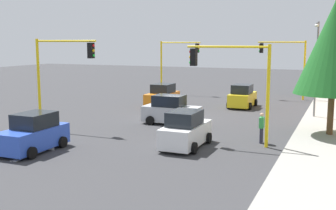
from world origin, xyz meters
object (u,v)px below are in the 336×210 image
object	(u,v)px
street_lamp_curbside	(316,59)
car_white	(186,130)
car_blue	(33,134)
car_yellow	(242,97)
traffic_signal_far_right	(177,57)
pedestrian_crossing	(262,127)
car_orange	(162,96)
tree_roadside_far	(330,45)
traffic_signal_far_left	(285,58)
traffic_signal_near_right	(60,65)
tree_roadside_near	(334,47)
car_silver	(171,111)
traffic_signal_near_left	(234,74)

from	to	relation	value
street_lamp_curbside	car_white	bearing A→B (deg)	-26.87
car_blue	car_yellow	bearing A→B (deg)	160.77
traffic_signal_far_right	pedestrian_crossing	distance (m)	23.22
car_white	pedestrian_crossing	size ratio (longest dim) A/B	2.30
street_lamp_curbside	car_orange	world-z (taller)	street_lamp_curbside
tree_roadside_far	car_yellow	size ratio (longest dim) A/B	2.13
traffic_signal_far_left	tree_roadside_far	distance (m)	5.65
traffic_signal_near_right	car_yellow	xyz separation A→B (m)	(-13.19, 8.84, -3.18)
tree_roadside_near	tree_roadside_far	xyz separation A→B (m)	(-20.00, -1.00, -0.07)
street_lamp_curbside	tree_roadside_far	distance (m)	14.42
car_white	car_orange	size ratio (longest dim) A/B	1.02
traffic_signal_far_left	car_silver	bearing A→B (deg)	-18.54
traffic_signal_near_left	traffic_signal_near_right	distance (m)	11.38
traffic_signal_near_left	street_lamp_curbside	world-z (taller)	street_lamp_curbside
traffic_signal_near_left	traffic_signal_far_left	size ratio (longest dim) A/B	0.96
tree_roadside_near	car_blue	bearing A→B (deg)	-55.71
traffic_signal_near_right	car_blue	size ratio (longest dim) A/B	1.50
car_orange	car_silver	bearing A→B (deg)	28.20
traffic_signal_near_right	tree_roadside_near	bearing A→B (deg)	103.86
traffic_signal_far_right	car_white	world-z (taller)	traffic_signal_far_right
tree_roadside_far	street_lamp_curbside	bearing A→B (deg)	-1.19
traffic_signal_far_left	car_yellow	world-z (taller)	traffic_signal_far_left
traffic_signal_far_left	traffic_signal_far_right	xyz separation A→B (m)	(0.00, -11.39, -0.03)
traffic_signal_near_left	traffic_signal_far_left	world-z (taller)	traffic_signal_far_left
car_yellow	pedestrian_crossing	distance (m)	12.95
traffic_signal_far_right	car_blue	world-z (taller)	traffic_signal_far_right
traffic_signal_near_right	traffic_signal_far_left	distance (m)	23.03
traffic_signal_far_left	tree_roadside_far	xyz separation A→B (m)	(-4.00, 3.80, 1.21)
traffic_signal_far_right	car_yellow	world-z (taller)	traffic_signal_far_right
tree_roadside_near	car_yellow	bearing A→B (deg)	-141.27
street_lamp_curbside	traffic_signal_near_right	bearing A→B (deg)	-57.20
traffic_signal_near_left	tree_roadside_near	xyz separation A→B (m)	(-4.00, 4.84, 1.43)
traffic_signal_near_right	car_yellow	world-z (taller)	traffic_signal_near_right
traffic_signal_far_right	pedestrian_crossing	world-z (taller)	traffic_signal_far_right
street_lamp_curbside	car_orange	xyz separation A→B (m)	(-1.21, -12.53, -3.45)
car_silver	car_orange	distance (m)	7.74
pedestrian_crossing	traffic_signal_far_right	bearing A→B (deg)	-146.31
traffic_signal_near_left	street_lamp_curbside	size ratio (longest dim) A/B	0.78
traffic_signal_far_left	car_blue	bearing A→B (deg)	-19.62
street_lamp_curbside	car_white	size ratio (longest dim) A/B	1.79
traffic_signal_far_right	pedestrian_crossing	size ratio (longest dim) A/B	3.32
tree_roadside_far	traffic_signal_near_right	bearing A→B (deg)	-32.37
traffic_signal_far_right	tree_roadside_far	xyz separation A→B (m)	(-4.00, 15.19, 1.24)
traffic_signal_near_left	tree_roadside_near	distance (m)	6.44
car_silver	car_orange	world-z (taller)	same
pedestrian_crossing	traffic_signal_near_right	bearing A→B (deg)	-86.19
traffic_signal_near_left	car_silver	world-z (taller)	traffic_signal_near_left
traffic_signal_near_right	car_silver	size ratio (longest dim) A/B	1.48
traffic_signal_far_left	car_white	distance (m)	21.95
pedestrian_crossing	car_blue	bearing A→B (deg)	-58.85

